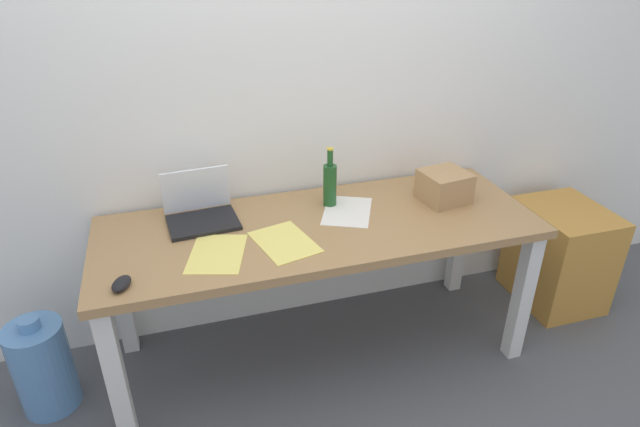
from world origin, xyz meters
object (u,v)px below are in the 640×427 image
at_px(water_cooler_jug, 43,366).
at_px(desk, 320,242).
at_px(computer_mouse, 121,284).
at_px(beer_bottle, 330,184).
at_px(filing_cabinet, 559,255).
at_px(cardboard_box, 444,186).
at_px(laptop_left, 201,211).

bearing_deg(water_cooler_jug, desk, -1.04).
height_order(desk, computer_mouse, computer_mouse).
xyz_separation_m(beer_bottle, filing_cabinet, (1.31, -0.11, -0.56)).
relative_size(beer_bottle, cardboard_box, 1.38).
xyz_separation_m(computer_mouse, cardboard_box, (1.45, 0.30, 0.05)).
distance_m(laptop_left, computer_mouse, 0.54).
bearing_deg(filing_cabinet, beer_bottle, 175.02).
bearing_deg(laptop_left, beer_bottle, -1.62).
relative_size(beer_bottle, computer_mouse, 2.83).
relative_size(laptop_left, water_cooler_jug, 0.67).
xyz_separation_m(laptop_left, beer_bottle, (0.59, -0.02, 0.06)).
xyz_separation_m(desk, cardboard_box, (0.63, 0.05, 0.16)).
bearing_deg(desk, filing_cabinet, 1.98).
xyz_separation_m(beer_bottle, computer_mouse, (-0.92, -0.41, -0.09)).
xyz_separation_m(water_cooler_jug, filing_cabinet, (2.64, 0.03, 0.07)).
bearing_deg(laptop_left, filing_cabinet, -3.93).
distance_m(desk, water_cooler_jug, 1.31).
bearing_deg(filing_cabinet, desk, -178.02).
height_order(laptop_left, water_cooler_jug, laptop_left).
bearing_deg(computer_mouse, filing_cabinet, 30.09).
bearing_deg(filing_cabinet, computer_mouse, -172.38).
relative_size(laptop_left, beer_bottle, 1.12).
height_order(desk, cardboard_box, cardboard_box).
distance_m(laptop_left, cardboard_box, 1.13).
xyz_separation_m(desk, laptop_left, (-0.50, 0.18, 0.14)).
bearing_deg(beer_bottle, desk, -120.76).
height_order(beer_bottle, computer_mouse, beer_bottle).
distance_m(desk, laptop_left, 0.55).
bearing_deg(beer_bottle, water_cooler_jug, -174.04).
xyz_separation_m(laptop_left, filing_cabinet, (1.90, -0.13, -0.50)).
relative_size(desk, filing_cabinet, 3.44).
distance_m(laptop_left, beer_bottle, 0.60).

